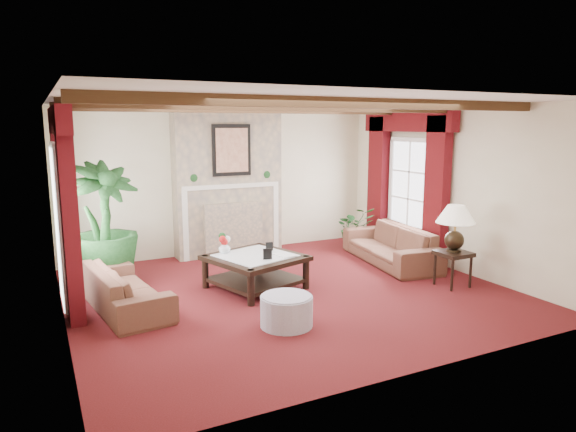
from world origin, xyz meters
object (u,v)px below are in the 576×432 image
potted_palm (105,250)px  ottoman (286,311)px  sofa_left (124,281)px  sofa_right (391,239)px  coffee_table (256,272)px  side_table (453,269)px

potted_palm → ottoman: bearing=-58.1°
sofa_left → potted_palm: 1.28m
sofa_right → potted_palm: size_ratio=1.06×
coffee_table → ottoman: bearing=-116.2°
potted_palm → side_table: 5.26m
sofa_left → side_table: bearing=-112.4°
ottoman → potted_palm: bearing=121.9°
side_table → sofa_left: bearing=165.2°
sofa_left → potted_palm: potted_palm is taller
sofa_left → ottoman: (1.64, -1.49, -0.19)m
side_table → ottoman: bearing=-174.4°
potted_palm → ottoman: 3.27m
side_table → ottoman: 2.94m
sofa_left → sofa_right: sofa_right is taller
sofa_left → coffee_table: 1.88m
coffee_table → sofa_right: bearing=-11.3°
coffee_table → ottoman: 1.53m
potted_palm → ottoman: potted_palm is taller
ottoman → sofa_right: bearing=31.5°
sofa_left → potted_palm: size_ratio=0.92×
side_table → ottoman: (-2.92, -0.29, -0.08)m
potted_palm → sofa_left: bearing=-86.6°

